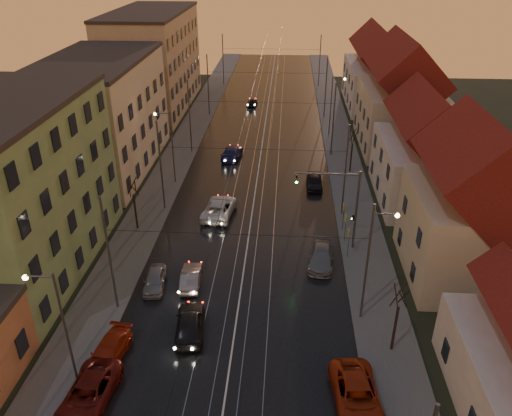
% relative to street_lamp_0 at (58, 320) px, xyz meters
% --- Properties ---
extents(road, '(16.00, 120.00, 0.04)m').
position_rel_street_lamp_0_xyz_m(road, '(9.10, 38.00, -4.87)').
color(road, black).
rests_on(road, ground).
extents(sidewalk_left, '(4.00, 120.00, 0.15)m').
position_rel_street_lamp_0_xyz_m(sidewalk_left, '(-0.90, 38.00, -4.81)').
color(sidewalk_left, '#4C4C4C').
rests_on(sidewalk_left, ground).
extents(sidewalk_right, '(4.00, 120.00, 0.15)m').
position_rel_street_lamp_0_xyz_m(sidewalk_right, '(19.10, 38.00, -4.81)').
color(sidewalk_right, '#4C4C4C').
rests_on(sidewalk_right, ground).
extents(tram_rail_0, '(0.06, 120.00, 0.03)m').
position_rel_street_lamp_0_xyz_m(tram_rail_0, '(6.90, 38.00, -4.83)').
color(tram_rail_0, gray).
rests_on(tram_rail_0, road).
extents(tram_rail_1, '(0.06, 120.00, 0.03)m').
position_rel_street_lamp_0_xyz_m(tram_rail_1, '(8.33, 38.00, -4.83)').
color(tram_rail_1, gray).
rests_on(tram_rail_1, road).
extents(tram_rail_2, '(0.06, 120.00, 0.03)m').
position_rel_street_lamp_0_xyz_m(tram_rail_2, '(9.87, 38.00, -4.83)').
color(tram_rail_2, gray).
rests_on(tram_rail_2, road).
extents(tram_rail_3, '(0.06, 120.00, 0.03)m').
position_rel_street_lamp_0_xyz_m(tram_rail_3, '(11.30, 38.00, -4.83)').
color(tram_rail_3, gray).
rests_on(tram_rail_3, road).
extents(apartment_left_1, '(10.00, 18.00, 13.00)m').
position_rel_street_lamp_0_xyz_m(apartment_left_1, '(-8.40, 12.00, 1.61)').
color(apartment_left_1, '#5B8353').
rests_on(apartment_left_1, ground).
extents(apartment_left_2, '(10.00, 20.00, 12.00)m').
position_rel_street_lamp_0_xyz_m(apartment_left_2, '(-8.40, 32.00, 1.11)').
color(apartment_left_2, beige).
rests_on(apartment_left_2, ground).
extents(apartment_left_3, '(10.00, 24.00, 14.00)m').
position_rel_street_lamp_0_xyz_m(apartment_left_3, '(-8.40, 56.00, 2.11)').
color(apartment_left_3, '#9F8267').
rests_on(apartment_left_3, ground).
extents(house_right_1, '(8.67, 10.20, 10.80)m').
position_rel_street_lamp_0_xyz_m(house_right_1, '(26.10, 13.00, 0.56)').
color(house_right_1, '#B8AE8D').
rests_on(house_right_1, ground).
extents(house_right_2, '(9.18, 12.24, 9.20)m').
position_rel_street_lamp_0_xyz_m(house_right_2, '(26.10, 26.00, -0.24)').
color(house_right_2, beige).
rests_on(house_right_2, ground).
extents(house_right_3, '(9.18, 14.28, 11.50)m').
position_rel_street_lamp_0_xyz_m(house_right_3, '(26.10, 41.00, 0.92)').
color(house_right_3, '#B8AE8D').
rests_on(house_right_3, ground).
extents(house_right_4, '(9.18, 16.32, 10.00)m').
position_rel_street_lamp_0_xyz_m(house_right_4, '(26.10, 59.00, 0.16)').
color(house_right_4, beige).
rests_on(house_right_4, ground).
extents(catenary_pole_l_1, '(0.16, 0.16, 9.00)m').
position_rel_street_lamp_0_xyz_m(catenary_pole_l_1, '(0.50, 7.00, -0.39)').
color(catenary_pole_l_1, '#595B60').
rests_on(catenary_pole_l_1, ground).
extents(catenary_pole_r_1, '(0.16, 0.16, 9.00)m').
position_rel_street_lamp_0_xyz_m(catenary_pole_r_1, '(17.70, 7.00, -0.39)').
color(catenary_pole_r_1, '#595B60').
rests_on(catenary_pole_r_1, ground).
extents(catenary_pole_l_2, '(0.16, 0.16, 9.00)m').
position_rel_street_lamp_0_xyz_m(catenary_pole_l_2, '(0.50, 22.00, -0.39)').
color(catenary_pole_l_2, '#595B60').
rests_on(catenary_pole_l_2, ground).
extents(catenary_pole_r_2, '(0.16, 0.16, 9.00)m').
position_rel_street_lamp_0_xyz_m(catenary_pole_r_2, '(17.70, 22.00, -0.39)').
color(catenary_pole_r_2, '#595B60').
rests_on(catenary_pole_r_2, ground).
extents(catenary_pole_l_3, '(0.16, 0.16, 9.00)m').
position_rel_street_lamp_0_xyz_m(catenary_pole_l_3, '(0.50, 37.00, -0.39)').
color(catenary_pole_l_3, '#595B60').
rests_on(catenary_pole_l_3, ground).
extents(catenary_pole_r_3, '(0.16, 0.16, 9.00)m').
position_rel_street_lamp_0_xyz_m(catenary_pole_r_3, '(17.70, 37.00, -0.39)').
color(catenary_pole_r_3, '#595B60').
rests_on(catenary_pole_r_3, ground).
extents(catenary_pole_l_4, '(0.16, 0.16, 9.00)m').
position_rel_street_lamp_0_xyz_m(catenary_pole_l_4, '(0.50, 52.00, -0.39)').
color(catenary_pole_l_4, '#595B60').
rests_on(catenary_pole_l_4, ground).
extents(catenary_pole_r_4, '(0.16, 0.16, 9.00)m').
position_rel_street_lamp_0_xyz_m(catenary_pole_r_4, '(17.70, 52.00, -0.39)').
color(catenary_pole_r_4, '#595B60').
rests_on(catenary_pole_r_4, ground).
extents(catenary_pole_l_5, '(0.16, 0.16, 9.00)m').
position_rel_street_lamp_0_xyz_m(catenary_pole_l_5, '(0.50, 70.00, -0.39)').
color(catenary_pole_l_5, '#595B60').
rests_on(catenary_pole_l_5, ground).
extents(catenary_pole_r_5, '(0.16, 0.16, 9.00)m').
position_rel_street_lamp_0_xyz_m(catenary_pole_r_5, '(17.70, 70.00, -0.39)').
color(catenary_pole_r_5, '#595B60').
rests_on(catenary_pole_r_5, ground).
extents(street_lamp_0, '(1.75, 0.32, 8.00)m').
position_rel_street_lamp_0_xyz_m(street_lamp_0, '(0.00, 0.00, 0.00)').
color(street_lamp_0, '#595B60').
rests_on(street_lamp_0, ground).
extents(street_lamp_1, '(1.75, 0.32, 8.00)m').
position_rel_street_lamp_0_xyz_m(street_lamp_1, '(18.21, 8.00, 0.00)').
color(street_lamp_1, '#595B60').
rests_on(street_lamp_1, ground).
extents(street_lamp_2, '(1.75, 0.32, 8.00)m').
position_rel_street_lamp_0_xyz_m(street_lamp_2, '(0.00, 28.00, 0.00)').
color(street_lamp_2, '#595B60').
rests_on(street_lamp_2, ground).
extents(street_lamp_3, '(1.75, 0.32, 8.00)m').
position_rel_street_lamp_0_xyz_m(street_lamp_3, '(18.21, 44.00, 0.00)').
color(street_lamp_3, '#595B60').
rests_on(street_lamp_3, ground).
extents(traffic_light_mast, '(5.30, 0.32, 7.20)m').
position_rel_street_lamp_0_xyz_m(traffic_light_mast, '(17.10, 16.00, -0.29)').
color(traffic_light_mast, '#595B60').
rests_on(traffic_light_mast, ground).
extents(bare_tree_0, '(1.09, 1.09, 5.11)m').
position_rel_street_lamp_0_xyz_m(bare_tree_0, '(-1.09, 18.00, -2.40)').
color(bare_tree_0, black).
rests_on(bare_tree_0, ground).
extents(bare_tree_1, '(1.09, 1.09, 5.11)m').
position_rel_street_lamp_0_xyz_m(bare_tree_1, '(19.31, 4.00, -2.40)').
color(bare_tree_1, black).
rests_on(bare_tree_1, ground).
extents(bare_tree_2, '(1.09, 1.09, 5.11)m').
position_rel_street_lamp_0_xyz_m(bare_tree_2, '(19.51, 32.00, -2.40)').
color(bare_tree_2, black).
rests_on(bare_tree_2, ground).
extents(driving_car_0, '(2.36, 4.79, 1.57)m').
position_rel_street_lamp_0_xyz_m(driving_car_0, '(6.14, 4.85, -4.10)').
color(driving_car_0, black).
rests_on(driving_car_0, ground).
extents(driving_car_1, '(1.69, 4.02, 1.29)m').
position_rel_street_lamp_0_xyz_m(driving_car_1, '(5.25, 10.14, -4.24)').
color(driving_car_1, gray).
rests_on(driving_car_1, ground).
extents(driving_car_2, '(3.19, 5.85, 1.56)m').
position_rel_street_lamp_0_xyz_m(driving_car_2, '(6.01, 21.15, -4.11)').
color(driving_car_2, silver).
rests_on(driving_car_2, ground).
extents(driving_car_3, '(2.48, 5.18, 1.46)m').
position_rel_street_lamp_0_xyz_m(driving_car_3, '(5.70, 35.44, -4.16)').
color(driving_car_3, '#1B1F51').
rests_on(driving_car_3, ground).
extents(driving_car_4, '(1.72, 3.71, 1.23)m').
position_rel_street_lamp_0_xyz_m(driving_car_4, '(6.58, 57.30, -4.27)').
color(driving_car_4, black).
rests_on(driving_car_4, ground).
extents(parked_left_1, '(2.77, 5.40, 1.46)m').
position_rel_street_lamp_0_xyz_m(parked_left_1, '(1.50, -1.32, -4.16)').
color(parked_left_1, '#5E1410').
rests_on(parked_left_1, ground).
extents(parked_left_2, '(2.36, 4.60, 1.28)m').
position_rel_street_lamp_0_xyz_m(parked_left_2, '(1.50, 2.01, -4.25)').
color(parked_left_2, '#A12610').
rests_on(parked_left_2, ground).
extents(parked_left_3, '(1.87, 3.85, 1.26)m').
position_rel_street_lamp_0_xyz_m(parked_left_3, '(2.57, 9.66, -4.25)').
color(parked_left_3, gray).
rests_on(parked_left_3, ground).
extents(parked_right_0, '(2.98, 5.66, 1.52)m').
position_rel_street_lamp_0_xyz_m(parked_right_0, '(16.54, -0.54, -4.13)').
color(parked_right_0, '#A82E10').
rests_on(parked_right_0, ground).
extents(parked_right_1, '(2.43, 4.88, 1.36)m').
position_rel_street_lamp_0_xyz_m(parked_right_1, '(15.30, 13.54, -4.21)').
color(parked_right_1, gray).
rests_on(parked_right_1, ground).
extents(parked_right_2, '(1.65, 4.10, 1.40)m').
position_rel_street_lamp_0_xyz_m(parked_right_2, '(15.30, 27.79, -4.19)').
color(parked_right_2, black).
rests_on(parked_right_2, ground).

